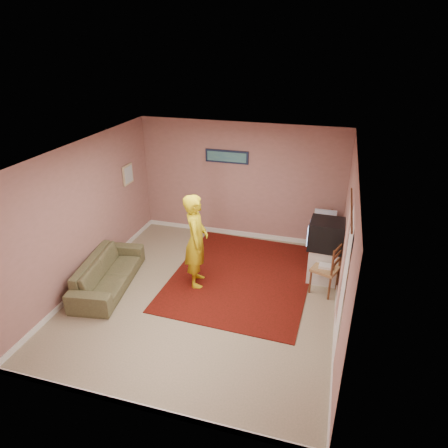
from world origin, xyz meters
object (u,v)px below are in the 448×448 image
(tv_cabinet, at_px, (323,264))
(chair_b, at_px, (326,263))
(chair_a, at_px, (324,228))
(sofa, at_px, (108,273))
(crt_tv, at_px, (326,234))
(person, at_px, (196,241))

(tv_cabinet, distance_m, chair_b, 0.46)
(chair_a, height_order, chair_b, chair_b)
(chair_a, bearing_deg, chair_b, -101.66)
(chair_a, distance_m, sofa, 4.39)
(tv_cabinet, relative_size, sofa, 0.36)
(crt_tv, height_order, chair_b, crt_tv)
(crt_tv, distance_m, chair_b, 0.53)
(sofa, height_order, person, person)
(person, bearing_deg, chair_a, -65.35)
(tv_cabinet, xyz_separation_m, chair_a, (-0.07, 1.08, 0.22))
(crt_tv, bearing_deg, chair_b, -78.99)
(chair_b, distance_m, sofa, 3.92)
(crt_tv, bearing_deg, person, -158.45)
(tv_cabinet, xyz_separation_m, sofa, (-3.75, -1.30, -0.06))
(tv_cabinet, relative_size, chair_a, 1.35)
(chair_a, height_order, person, person)
(tv_cabinet, relative_size, person, 0.39)
(person, bearing_deg, crt_tv, -86.99)
(chair_b, xyz_separation_m, sofa, (-3.80, -0.92, -0.31))
(chair_a, distance_m, person, 2.85)
(sofa, xyz_separation_m, person, (1.53, 0.54, 0.60))
(chair_a, bearing_deg, crt_tv, -102.97)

